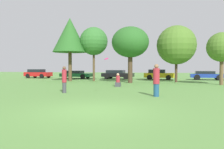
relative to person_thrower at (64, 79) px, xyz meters
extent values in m
plane|color=#5B8E42|center=(3.53, -4.93, -0.85)|extent=(120.00, 120.00, 0.00)
cylinder|color=#3F3F47|center=(0.00, 0.00, -0.52)|extent=(0.24, 0.24, 0.65)
cylinder|color=#A52633|center=(0.00, 0.00, 0.21)|extent=(0.29, 0.29, 0.80)
sphere|color=brown|center=(0.00, 0.00, 0.70)|extent=(0.21, 0.21, 0.21)
cylinder|color=navy|center=(5.64, -0.43, -0.50)|extent=(0.30, 0.30, 0.69)
cylinder|color=#A52633|center=(5.64, -0.43, 0.27)|extent=(0.35, 0.35, 0.85)
sphere|color=#8C6647|center=(5.64, -0.43, 0.80)|extent=(0.24, 0.24, 0.24)
cylinder|color=#F21E72|center=(2.79, -0.29, 1.24)|extent=(0.26, 0.24, 0.16)
cube|color=#3F3F47|center=(2.34, 5.07, -0.67)|extent=(0.43, 0.36, 0.36)
cylinder|color=#A52633|center=(2.34, 5.07, -0.22)|extent=(0.33, 0.33, 0.54)
sphere|color=tan|center=(2.34, 5.07, 0.15)|extent=(0.23, 0.23, 0.23)
cylinder|color=brown|center=(-4.58, 10.97, 0.83)|extent=(0.40, 0.40, 3.36)
cone|color=#286023|center=(-4.58, 10.97, 4.49)|extent=(3.95, 3.95, 3.95)
cylinder|color=brown|center=(-1.90, 11.62, 1.02)|extent=(0.25, 0.25, 3.73)
sphere|color=#33702D|center=(-1.90, 11.62, 3.77)|extent=(3.23, 3.23, 3.23)
cylinder|color=#473323|center=(2.64, 9.74, 0.72)|extent=(0.47, 0.47, 3.14)
ellipsoid|color=#286023|center=(2.64, 9.74, 3.34)|extent=(3.80, 3.80, 3.14)
cylinder|color=#473323|center=(7.29, 11.85, 0.57)|extent=(0.27, 0.27, 2.84)
sphere|color=#4C7528|center=(7.29, 11.85, 3.13)|extent=(4.16, 4.16, 4.16)
cylinder|color=brown|center=(11.12, 9.10, 0.50)|extent=(0.33, 0.33, 2.70)
sphere|color=#4C7528|center=(11.12, 9.10, 2.59)|extent=(2.68, 2.68, 2.68)
cube|color=red|center=(-12.38, 16.75, -0.27)|extent=(3.94, 1.92, 0.60)
cube|color=black|center=(-12.67, 16.76, 0.25)|extent=(2.20, 1.63, 0.44)
cylinder|color=black|center=(-11.14, 17.55, -0.51)|extent=(0.68, 0.20, 0.67)
cylinder|color=black|center=(-11.23, 15.82, -0.51)|extent=(0.68, 0.20, 0.67)
cylinder|color=black|center=(-13.53, 17.67, -0.51)|extent=(0.68, 0.20, 0.67)
cylinder|color=black|center=(-13.62, 15.94, -0.51)|extent=(0.68, 0.20, 0.67)
cube|color=#196633|center=(-6.21, 16.66, -0.33)|extent=(4.57, 2.01, 0.46)
cube|color=black|center=(-6.55, 16.67, 0.09)|extent=(2.55, 1.70, 0.39)
cylinder|color=black|center=(-4.77, 17.48, -0.51)|extent=(0.68, 0.21, 0.67)
cylinder|color=black|center=(-4.87, 15.69, -0.51)|extent=(0.68, 0.21, 0.67)
cylinder|color=black|center=(-7.55, 17.62, -0.51)|extent=(0.68, 0.21, 0.67)
cylinder|color=black|center=(-7.64, 15.84, -0.51)|extent=(0.68, 0.21, 0.67)
cube|color=black|center=(-0.22, 17.16, -0.29)|extent=(4.42, 2.06, 0.51)
cube|color=black|center=(-0.54, 17.18, 0.17)|extent=(2.46, 1.74, 0.41)
cylinder|color=black|center=(1.17, 18.01, -0.50)|extent=(0.71, 0.22, 0.70)
cylinder|color=black|center=(1.07, 16.17, -0.50)|extent=(0.71, 0.22, 0.70)
cylinder|color=black|center=(-1.51, 18.15, -0.50)|extent=(0.71, 0.22, 0.70)
cylinder|color=black|center=(-1.61, 16.31, -0.50)|extent=(0.71, 0.22, 0.70)
cube|color=gold|center=(5.42, 16.83, -0.28)|extent=(3.93, 1.88, 0.59)
cube|color=black|center=(5.13, 16.85, 0.24)|extent=(2.19, 1.59, 0.46)
cylinder|color=black|center=(6.65, 17.61, -0.53)|extent=(0.65, 0.22, 0.65)
cylinder|color=black|center=(6.56, 15.93, -0.53)|extent=(0.65, 0.22, 0.65)
cylinder|color=black|center=(4.27, 17.74, -0.53)|extent=(0.65, 0.22, 0.65)
cylinder|color=black|center=(4.18, 16.05, -0.53)|extent=(0.65, 0.22, 0.65)
cube|color=#1E389E|center=(11.39, 17.27, -0.31)|extent=(4.21, 1.88, 0.47)
cube|color=black|center=(11.08, 17.29, 0.10)|extent=(2.34, 1.58, 0.36)
cylinder|color=black|center=(12.71, 18.04, -0.50)|extent=(0.72, 0.22, 0.71)
cylinder|color=black|center=(12.62, 16.38, -0.50)|extent=(0.72, 0.22, 0.71)
cylinder|color=black|center=(10.15, 18.17, -0.50)|extent=(0.72, 0.22, 0.71)
cylinder|color=black|center=(10.06, 16.51, -0.50)|extent=(0.72, 0.22, 0.71)
camera|label=1|loc=(6.06, -12.47, 0.73)|focal=34.98mm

